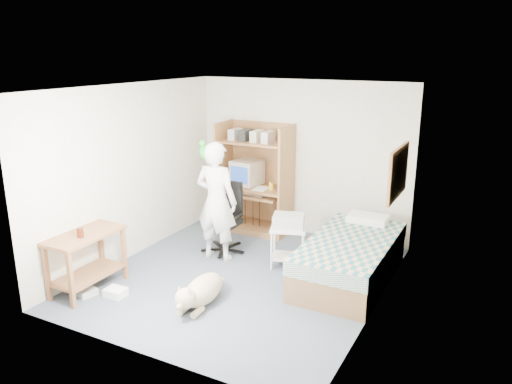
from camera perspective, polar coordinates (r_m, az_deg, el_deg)
floor at (r=6.80m, az=-1.66°, el=-9.68°), size 4.00×4.00×0.00m
wall_back at (r=8.11m, az=5.19°, el=3.86°), size 3.60×0.02×2.50m
wall_right at (r=5.73m, az=14.17°, el=-1.69°), size 0.02×4.00×2.50m
wall_left at (r=7.38m, az=-14.04°, el=2.24°), size 0.02×4.00×2.50m
ceiling at (r=6.14m, az=-1.85°, el=11.85°), size 3.60×4.00×0.02m
computer_hutch at (r=8.27m, az=-0.07°, el=1.10°), size 1.20×0.63×1.80m
bed at (r=6.74m, az=10.73°, el=-7.51°), size 1.02×2.02×0.66m
side_desk at (r=6.63m, az=-18.82°, el=-6.61°), size 0.50×1.00×0.75m
corkboard at (r=6.53m, az=15.95°, el=2.15°), size 0.04×0.94×0.66m
office_chair at (r=7.54m, az=-3.56°, el=-4.01°), size 0.59×0.59×1.04m
person at (r=7.11m, az=-4.55°, el=-1.09°), size 0.64×0.43×1.73m
parrot at (r=7.05m, az=-5.99°, el=4.74°), size 0.13×0.22×0.35m
dog at (r=6.08m, az=-6.32°, el=-11.18°), size 0.39×1.08×0.40m
printer_cart at (r=6.98m, az=3.70°, el=-5.54°), size 0.58×0.52×0.58m
printer at (r=6.88m, az=3.74°, el=-3.32°), size 0.50×0.44×0.18m
crt_monitor at (r=8.31m, az=-1.03°, el=2.26°), size 0.48×0.50×0.41m
keyboard at (r=8.16m, az=-0.44°, el=-0.19°), size 0.46×0.19×0.03m
pencil_cup at (r=8.04m, az=1.77°, el=0.67°), size 0.08×0.08×0.12m
drink_glass at (r=6.41m, az=-19.46°, el=-4.39°), size 0.08×0.08×0.12m
floor_box_a at (r=6.52m, az=-15.76°, el=-10.98°), size 0.26×0.21×0.10m
floor_box_b at (r=6.65m, az=-18.76°, el=-10.79°), size 0.23×0.26×0.08m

